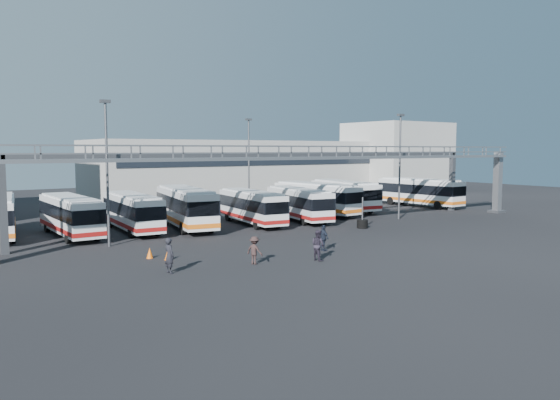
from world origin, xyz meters
TOP-DOWN VIEW (x-y plane):
  - ground at (0.00, 0.00)m, footprint 140.00×140.00m
  - gantry at (0.00, 5.87)m, footprint 51.40×5.15m
  - warehouse at (12.00, 38.00)m, footprint 42.00×14.00m
  - building_right at (38.00, 32.00)m, footprint 14.00×12.00m
  - light_pole_left at (-16.00, 8.00)m, footprint 0.70×0.35m
  - light_pole_mid at (12.00, 7.00)m, footprint 0.70×0.35m
  - light_pole_back at (4.00, 22.00)m, footprint 0.70×0.35m
  - bus_1 at (-17.10, 14.15)m, footprint 2.55×10.45m
  - bus_2 at (-12.22, 13.87)m, footprint 3.10×10.42m
  - bus_3 at (-7.71, 13.29)m, footprint 4.66×11.75m
  - bus_4 at (-1.81, 11.97)m, footprint 3.53×10.29m
  - bus_5 at (3.27, 11.68)m, footprint 4.28×10.51m
  - bus_6 at (7.60, 14.46)m, footprint 3.39×11.08m
  - bus_7 at (12.72, 15.85)m, footprint 4.20×11.12m
  - bus_9 at (22.92, 13.95)m, footprint 3.10×11.07m
  - pedestrian_a at (-15.83, -2.24)m, footprint 0.56×0.77m
  - pedestrian_b at (-6.90, -4.11)m, footprint 0.78×0.96m
  - pedestrian_c at (-10.72, -2.88)m, footprint 0.97×1.23m
  - pedestrian_d at (-4.64, -1.87)m, footprint 0.48×1.05m
  - cone_left at (-14.42, 1.23)m, footprint 0.64×0.64m
  - cone_right at (-15.20, 2.35)m, footprint 0.45×0.45m
  - tire_stack at (4.84, 4.50)m, footprint 0.94×0.94m

SIDE VIEW (x-z plane):
  - ground at x=0.00m, z-range 0.00..0.00m
  - cone_right at x=-15.20m, z-range 0.00..0.68m
  - cone_left at x=-14.42m, z-range 0.00..0.80m
  - tire_stack at x=4.84m, z-range -0.89..1.80m
  - pedestrian_c at x=-10.72m, z-range 0.00..1.67m
  - pedestrian_d at x=-4.64m, z-range 0.00..1.76m
  - pedestrian_b at x=-6.90m, z-range 0.00..1.89m
  - pedestrian_a at x=-15.83m, z-range 0.00..1.98m
  - bus_4 at x=-1.81m, z-range 0.16..3.23m
  - bus_5 at x=3.27m, z-range 0.17..3.28m
  - bus_2 at x=-12.22m, z-range 0.17..3.29m
  - bus_1 at x=-17.10m, z-range 0.17..3.33m
  - bus_7 at x=12.72m, z-range 0.18..3.47m
  - bus_6 at x=7.60m, z-range 0.18..3.49m
  - bus_9 at x=22.92m, z-range 0.18..3.51m
  - bus_3 at x=-7.71m, z-range 0.19..3.67m
  - warehouse at x=12.00m, z-range 0.00..8.00m
  - building_right at x=38.00m, z-range 0.00..11.00m
  - gantry at x=0.00m, z-range 1.96..9.06m
  - light_pole_left at x=-16.00m, z-range 0.62..10.83m
  - light_pole_mid at x=12.00m, z-range 0.62..10.83m
  - light_pole_back at x=4.00m, z-range 0.62..10.83m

